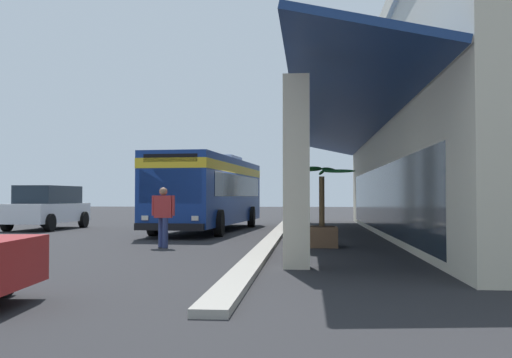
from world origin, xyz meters
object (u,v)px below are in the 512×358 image
parked_suv_white (48,207)px  pedestrian (163,213)px  transit_bus (210,188)px  potted_palm (322,226)px

parked_suv_white → pedestrian: size_ratio=2.79×
pedestrian → transit_bus: bearing=-179.6°
transit_bus → potted_palm: transit_bus is taller
parked_suv_white → pedestrian: bearing=40.8°
transit_bus → parked_suv_white: transit_bus is taller
transit_bus → potted_palm: (7.85, 4.67, -1.24)m
potted_palm → parked_suv_white: bearing=-123.8°
parked_suv_white → potted_palm: (8.14, 12.17, -0.41)m
parked_suv_white → potted_palm: size_ratio=2.02×
transit_bus → parked_suv_white: bearing=-92.2°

